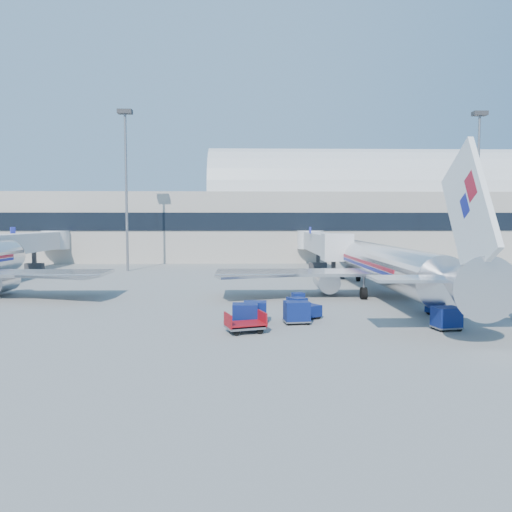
{
  "coord_description": "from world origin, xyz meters",
  "views": [
    {
      "loc": [
        -3.42,
        -41.01,
        7.07
      ],
      "look_at": [
        -2.3,
        6.0,
        3.78
      ],
      "focal_mm": 35.0,
      "sensor_mm": 36.0,
      "label": 1
    }
  ],
  "objects_px": {
    "mast_west": "(126,166)",
    "cart_train_a": "(297,312)",
    "tug_right": "(443,305)",
    "cart_train_b": "(255,311)",
    "cart_solo_near": "(447,318)",
    "cart_open_red": "(246,326)",
    "tug_lead": "(302,309)",
    "barrier_near": "(487,297)",
    "tug_left": "(296,301)",
    "airliner_main": "(389,266)",
    "jetbridge_mid": "(27,243)",
    "mast_east": "(478,167)",
    "cart_train_c": "(245,315)",
    "jetbridge_near": "(320,243)"
  },
  "relations": [
    {
      "from": "mast_west",
      "to": "cart_train_a",
      "type": "bearing_deg",
      "value": -61.41
    },
    {
      "from": "tug_right",
      "to": "cart_train_a",
      "type": "distance_m",
      "value": 11.77
    },
    {
      "from": "cart_train_b",
      "to": "cart_solo_near",
      "type": "bearing_deg",
      "value": -9.57
    },
    {
      "from": "cart_train_a",
      "to": "cart_open_red",
      "type": "bearing_deg",
      "value": -149.94
    },
    {
      "from": "tug_lead",
      "to": "cart_solo_near",
      "type": "xyz_separation_m",
      "value": [
        8.97,
        -3.65,
        0.07
      ]
    },
    {
      "from": "barrier_near",
      "to": "tug_right",
      "type": "xyz_separation_m",
      "value": [
        -6.41,
        -6.09,
        0.32
      ]
    },
    {
      "from": "tug_left",
      "to": "cart_solo_near",
      "type": "height_order",
      "value": "cart_solo_near"
    },
    {
      "from": "barrier_near",
      "to": "tug_right",
      "type": "distance_m",
      "value": 8.85
    },
    {
      "from": "airliner_main",
      "to": "tug_left",
      "type": "distance_m",
      "value": 11.02
    },
    {
      "from": "cart_train_b",
      "to": "cart_open_red",
      "type": "bearing_deg",
      "value": -99.33
    },
    {
      "from": "jetbridge_mid",
      "to": "cart_train_b",
      "type": "bearing_deg",
      "value": -49.68
    },
    {
      "from": "cart_open_red",
      "to": "cart_train_b",
      "type": "bearing_deg",
      "value": 60.3
    },
    {
      "from": "airliner_main",
      "to": "mast_east",
      "type": "xyz_separation_m",
      "value": [
        20.0,
        25.49,
        11.87
      ]
    },
    {
      "from": "mast_east",
      "to": "cart_train_a",
      "type": "relative_size",
      "value": 11.75
    },
    {
      "from": "tug_right",
      "to": "cart_train_b",
      "type": "distance_m",
      "value": 14.46
    },
    {
      "from": "tug_lead",
      "to": "jetbridge_mid",
      "type": "bearing_deg",
      "value": 101.03
    },
    {
      "from": "tug_left",
      "to": "cart_train_b",
      "type": "xyz_separation_m",
      "value": [
        -3.46,
        -5.48,
        0.18
      ]
    },
    {
      "from": "tug_right",
      "to": "cart_open_red",
      "type": "bearing_deg",
      "value": -123.69
    },
    {
      "from": "airliner_main",
      "to": "cart_train_c",
      "type": "height_order",
      "value": "airliner_main"
    },
    {
      "from": "cart_open_red",
      "to": "jetbridge_near",
      "type": "bearing_deg",
      "value": 57.21
    },
    {
      "from": "cart_train_a",
      "to": "cart_train_c",
      "type": "bearing_deg",
      "value": -172.35
    },
    {
      "from": "tug_right",
      "to": "cart_solo_near",
      "type": "height_order",
      "value": "tug_right"
    },
    {
      "from": "mast_east",
      "to": "cart_train_b",
      "type": "relative_size",
      "value": 13.04
    },
    {
      "from": "barrier_near",
      "to": "tug_right",
      "type": "relative_size",
      "value": 1.05
    },
    {
      "from": "jetbridge_mid",
      "to": "barrier_near",
      "type": "bearing_deg",
      "value": -28.8
    },
    {
      "from": "tug_lead",
      "to": "cart_train_a",
      "type": "distance_m",
      "value": 1.55
    },
    {
      "from": "jetbridge_mid",
      "to": "mast_west",
      "type": "height_order",
      "value": "mast_west"
    },
    {
      "from": "tug_lead",
      "to": "jetbridge_near",
      "type": "bearing_deg",
      "value": 46.43
    },
    {
      "from": "mast_west",
      "to": "cart_train_c",
      "type": "height_order",
      "value": "mast_west"
    },
    {
      "from": "barrier_near",
      "to": "tug_lead",
      "type": "height_order",
      "value": "tug_lead"
    },
    {
      "from": "mast_west",
      "to": "mast_east",
      "type": "distance_m",
      "value": 50.0
    },
    {
      "from": "tug_right",
      "to": "cart_train_a",
      "type": "relative_size",
      "value": 1.48
    },
    {
      "from": "airliner_main",
      "to": "jetbridge_near",
      "type": "bearing_deg",
      "value": 95.22
    },
    {
      "from": "cart_train_b",
      "to": "cart_solo_near",
      "type": "distance_m",
      "value": 12.68
    },
    {
      "from": "jetbridge_mid",
      "to": "cart_train_a",
      "type": "relative_size",
      "value": 14.3
    },
    {
      "from": "jetbridge_near",
      "to": "tug_lead",
      "type": "height_order",
      "value": "jetbridge_near"
    },
    {
      "from": "mast_east",
      "to": "tug_right",
      "type": "bearing_deg",
      "value": -118.37
    },
    {
      "from": "cart_train_b",
      "to": "jetbridge_near",
      "type": "bearing_deg",
      "value": 77.32
    },
    {
      "from": "barrier_near",
      "to": "cart_open_red",
      "type": "xyz_separation_m",
      "value": [
        -21.33,
        -11.79,
        0.01
      ]
    },
    {
      "from": "mast_west",
      "to": "tug_right",
      "type": "relative_size",
      "value": 7.91
    },
    {
      "from": "cart_train_b",
      "to": "cart_open_red",
      "type": "height_order",
      "value": "cart_train_b"
    },
    {
      "from": "cart_train_a",
      "to": "cart_train_c",
      "type": "relative_size",
      "value": 1.08
    },
    {
      "from": "mast_east",
      "to": "cart_open_red",
      "type": "xyz_separation_m",
      "value": [
        -33.33,
        -39.79,
        -14.33
      ]
    },
    {
      "from": "cart_solo_near",
      "to": "cart_open_red",
      "type": "distance_m",
      "value": 13.08
    },
    {
      "from": "airliner_main",
      "to": "cart_train_a",
      "type": "relative_size",
      "value": 19.37
    },
    {
      "from": "airliner_main",
      "to": "tug_lead",
      "type": "relative_size",
      "value": 13.5
    },
    {
      "from": "tug_left",
      "to": "tug_right",
      "type": "bearing_deg",
      "value": -120.05
    },
    {
      "from": "cart_train_c",
      "to": "barrier_near",
      "type": "bearing_deg",
      "value": 25.12
    },
    {
      "from": "jetbridge_near",
      "to": "cart_train_b",
      "type": "height_order",
      "value": "jetbridge_near"
    },
    {
      "from": "airliner_main",
      "to": "mast_east",
      "type": "relative_size",
      "value": 1.65
    }
  ]
}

